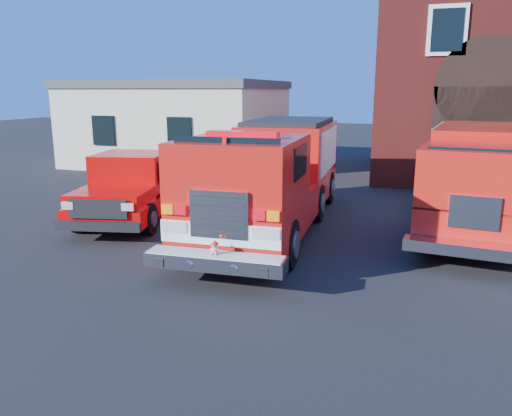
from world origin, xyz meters
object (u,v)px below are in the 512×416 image
(pickup_truck, at_px, (137,186))
(secondary_truck, at_px, (478,174))
(side_building, at_px, (180,122))
(fire_engine, at_px, (273,174))

(pickup_truck, relative_size, secondary_truck, 0.73)
(side_building, relative_size, pickup_truck, 1.57)
(side_building, distance_m, secondary_truck, 16.71)
(fire_engine, xyz_separation_m, pickup_truck, (-4.39, -0.07, -0.59))
(side_building, xyz_separation_m, pickup_truck, (4.08, -11.15, -1.25))
(side_building, distance_m, fire_engine, 13.96)
(fire_engine, xyz_separation_m, secondary_truck, (5.53, 1.99, -0.02))
(fire_engine, distance_m, secondary_truck, 5.88)
(fire_engine, bearing_deg, side_building, 127.42)
(side_building, relative_size, secondary_truck, 1.15)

